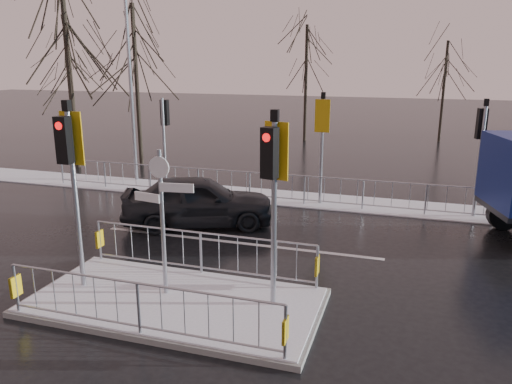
% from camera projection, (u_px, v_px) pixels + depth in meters
% --- Properties ---
extents(ground, '(120.00, 120.00, 0.00)m').
position_uv_depth(ground, '(175.00, 305.00, 10.34)').
color(ground, black).
rests_on(ground, ground).
extents(snow_verge, '(30.00, 2.00, 0.04)m').
position_uv_depth(snow_verge, '(281.00, 198.00, 18.25)').
color(snow_verge, white).
rests_on(snow_verge, ground).
extents(lane_markings, '(8.00, 11.38, 0.01)m').
position_uv_depth(lane_markings, '(168.00, 312.00, 10.03)').
color(lane_markings, silver).
rests_on(lane_markings, ground).
extents(traffic_island, '(6.00, 3.04, 4.15)m').
position_uv_depth(traffic_island, '(174.00, 288.00, 10.25)').
color(traffic_island, '#60605B').
rests_on(traffic_island, ground).
extents(far_kerb_fixtures, '(18.00, 0.65, 3.83)m').
position_uv_depth(far_kerb_fixtures, '(285.00, 175.00, 17.44)').
color(far_kerb_fixtures, '#90969E').
rests_on(far_kerb_fixtures, ground).
extents(car_far_lane, '(4.90, 3.38, 1.55)m').
position_uv_depth(car_far_lane, '(198.00, 201.00, 15.12)').
color(car_far_lane, black).
rests_on(car_far_lane, ground).
extents(tree_near_a, '(4.75, 4.75, 8.97)m').
position_uv_depth(tree_near_a, '(66.00, 31.00, 21.94)').
color(tree_near_a, black).
rests_on(tree_near_a, ground).
extents(tree_near_b, '(4.00, 4.00, 7.55)m').
position_uv_depth(tree_near_b, '(135.00, 54.00, 22.85)').
color(tree_near_b, black).
rests_on(tree_near_b, ground).
extents(tree_near_c, '(3.50, 3.50, 6.61)m').
position_uv_depth(tree_near_c, '(68.00, 68.00, 25.24)').
color(tree_near_c, black).
rests_on(tree_near_c, ground).
extents(tree_far_a, '(3.75, 3.75, 7.08)m').
position_uv_depth(tree_far_a, '(306.00, 61.00, 29.94)').
color(tree_far_a, black).
rests_on(tree_far_a, ground).
extents(tree_far_b, '(3.25, 3.25, 6.14)m').
position_uv_depth(tree_far_b, '(445.00, 72.00, 29.62)').
color(tree_far_b, black).
rests_on(tree_far_b, ground).
extents(street_lamp_left, '(1.25, 0.18, 8.20)m').
position_uv_depth(street_lamp_left, '(131.00, 70.00, 19.80)').
color(street_lamp_left, '#90969E').
rests_on(street_lamp_left, ground).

